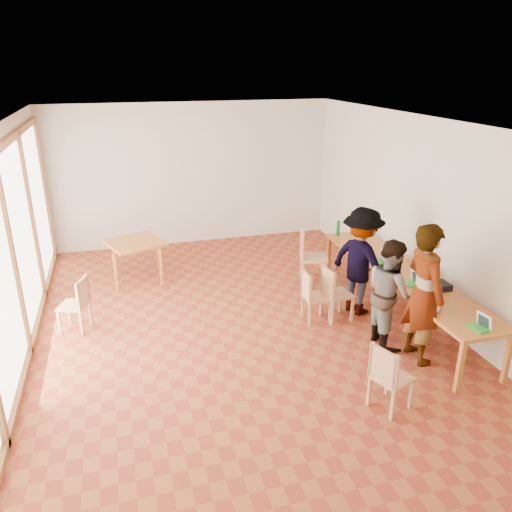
{
  "coord_description": "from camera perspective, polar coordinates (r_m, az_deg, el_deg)",
  "views": [
    {
      "loc": [
        -1.56,
        -6.51,
        3.75
      ],
      "look_at": [
        0.29,
        0.02,
        1.1
      ],
      "focal_mm": 35.0,
      "sensor_mm": 36.0,
      "label": 1
    }
  ],
  "objects": [
    {
      "name": "window_wall",
      "position": [
        7.03,
        -26.35,
        0.36
      ],
      "size": [
        0.1,
        8.0,
        3.0
      ],
      "primitive_type": "cube",
      "color": "white",
      "rests_on": "ground"
    },
    {
      "name": "chair_spare",
      "position": [
        7.78,
        -19.66,
        -4.63
      ],
      "size": [
        0.5,
        0.5,
        0.44
      ],
      "rotation": [
        0.0,
        0.0,
        2.77
      ],
      "color": "tan",
      "rests_on": "ground"
    },
    {
      "name": "wall_right",
      "position": [
        8.26,
        18.52,
        4.4
      ],
      "size": [
        0.1,
        8.0,
        3.0
      ],
      "primitive_type": "cube",
      "color": "beige",
      "rests_on": "ground"
    },
    {
      "name": "black_pouch",
      "position": [
        7.55,
        20.54,
        -3.16
      ],
      "size": [
        0.16,
        0.26,
        0.09
      ],
      "primitive_type": "cube",
      "color": "black",
      "rests_on": "communal_table"
    },
    {
      "name": "chair_empty",
      "position": [
        8.9,
        5.93,
        0.68
      ],
      "size": [
        0.6,
        0.6,
        0.55
      ],
      "rotation": [
        0.0,
        0.0,
        -0.31
      ],
      "color": "tan",
      "rests_on": "ground"
    },
    {
      "name": "wall_front",
      "position": [
        3.71,
        13.25,
        -16.63
      ],
      "size": [
        6.0,
        0.1,
        3.0
      ],
      "primitive_type": "cube",
      "color": "beige",
      "rests_on": "ground"
    },
    {
      "name": "person_near",
      "position": [
        6.81,
        18.64,
        -4.11
      ],
      "size": [
        0.47,
        0.71,
        1.91
      ],
      "primitive_type": "imported",
      "rotation": [
        0.0,
        0.0,
        1.59
      ],
      "color": "gray",
      "rests_on": "ground"
    },
    {
      "name": "person_far",
      "position": [
        7.9,
        11.93,
        -0.61
      ],
      "size": [
        1.04,
        1.28,
        1.72
      ],
      "primitive_type": "imported",
      "rotation": [
        0.0,
        0.0,
        2.0
      ],
      "color": "gray",
      "rests_on": "ground"
    },
    {
      "name": "yellow_mug",
      "position": [
        7.9,
        19.22,
        -1.83
      ],
      "size": [
        0.18,
        0.18,
        0.11
      ],
      "primitive_type": "imported",
      "rotation": [
        0.0,
        0.0,
        -0.43
      ],
      "color": "orange",
      "rests_on": "communal_table"
    },
    {
      "name": "side_table",
      "position": [
        9.21,
        -13.62,
        1.17
      ],
      "size": [
        0.9,
        0.9,
        0.75
      ],
      "rotation": [
        0.0,
        0.0,
        0.33
      ],
      "color": "#C7732C",
      "rests_on": "ground"
    },
    {
      "name": "communal_table",
      "position": [
        7.96,
        16.31,
        -2.08
      ],
      "size": [
        0.8,
        4.0,
        0.75
      ],
      "color": "#C7732C",
      "rests_on": "ground"
    },
    {
      "name": "laptop_mid",
      "position": [
        7.53,
        17.74,
        -2.74
      ],
      "size": [
        0.28,
        0.3,
        0.21
      ],
      "rotation": [
        0.0,
        0.0,
        0.3
      ],
      "color": "green",
      "rests_on": "communal_table"
    },
    {
      "name": "ceiling",
      "position": [
        6.73,
        -2.4,
        15.09
      ],
      "size": [
        6.0,
        8.0,
        0.04
      ],
      "primitive_type": "cube",
      "color": "white",
      "rests_on": "wall_back"
    },
    {
      "name": "condiment_cup",
      "position": [
        8.58,
        12.01,
        0.59
      ],
      "size": [
        0.08,
        0.08,
        0.06
      ],
      "primitive_type": "cylinder",
      "color": "white",
      "rests_on": "communal_table"
    },
    {
      "name": "chair_mid",
      "position": [
        7.69,
        8.74,
        -3.67
      ],
      "size": [
        0.45,
        0.45,
        0.46
      ],
      "rotation": [
        0.0,
        0.0,
        0.11
      ],
      "color": "tan",
      "rests_on": "ground"
    },
    {
      "name": "chair_near",
      "position": [
        5.92,
        14.81,
        -12.67
      ],
      "size": [
        0.5,
        0.5,
        0.44
      ],
      "rotation": [
        0.0,
        0.0,
        0.38
      ],
      "color": "tan",
      "rests_on": "ground"
    },
    {
      "name": "wall_back",
      "position": [
        10.86,
        -7.28,
        9.2
      ],
      "size": [
        6.0,
        0.1,
        3.0
      ],
      "primitive_type": "cube",
      "color": "beige",
      "rests_on": "ground"
    },
    {
      "name": "clear_glass",
      "position": [
        9.09,
        11.45,
        1.93
      ],
      "size": [
        0.07,
        0.07,
        0.09
      ],
      "primitive_type": "cylinder",
      "color": "silver",
      "rests_on": "communal_table"
    },
    {
      "name": "pink_phone",
      "position": [
        7.17,
        18.32,
        -4.49
      ],
      "size": [
        0.05,
        0.1,
        0.01
      ],
      "primitive_type": "cube",
      "color": "#DE3D7C",
      "rests_on": "communal_table"
    },
    {
      "name": "person_mid",
      "position": [
        7.14,
        15.04,
        -4.08
      ],
      "size": [
        0.65,
        0.8,
        1.55
      ],
      "primitive_type": "imported",
      "rotation": [
        0.0,
        0.0,
        1.49
      ],
      "color": "gray",
      "rests_on": "ground"
    },
    {
      "name": "green_bottle",
      "position": [
        9.33,
        9.37,
        3.18
      ],
      "size": [
        0.07,
        0.07,
        0.28
      ],
      "primitive_type": "cylinder",
      "color": "#126D22",
      "rests_on": "communal_table"
    },
    {
      "name": "laptop_far",
      "position": [
        8.23,
        14.42,
        -0.35
      ],
      "size": [
        0.23,
        0.26,
        0.2
      ],
      "rotation": [
        0.0,
        0.0,
        0.13
      ],
      "color": "green",
      "rests_on": "communal_table"
    },
    {
      "name": "ground",
      "position": [
        7.67,
        -2.05,
        -7.95
      ],
      "size": [
        8.0,
        8.0,
        0.0
      ],
      "primitive_type": "plane",
      "color": "brown",
      "rests_on": "ground"
    },
    {
      "name": "chair_far",
      "position": [
        7.63,
        6.38,
        -4.02
      ],
      "size": [
        0.39,
        0.39,
        0.43
      ],
      "rotation": [
        0.0,
        0.0,
        -0.02
      ],
      "color": "tan",
      "rests_on": "ground"
    },
    {
      "name": "laptop_near",
      "position": [
        6.63,
        24.33,
        -7.15
      ],
      "size": [
        0.23,
        0.25,
        0.19
      ],
      "rotation": [
        0.0,
        0.0,
        0.14
      ],
      "color": "green",
      "rests_on": "communal_table"
    }
  ]
}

